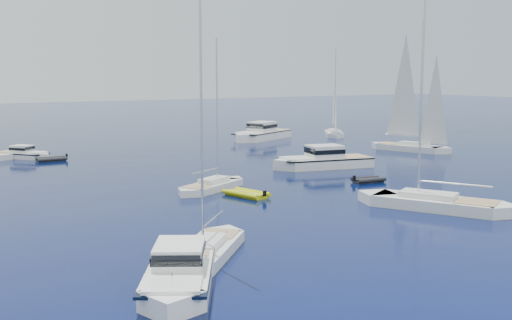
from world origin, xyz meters
The scene contains 13 objects.
ground centered at (0.00, 0.00, 0.00)m, with size 400.00×400.00×0.00m, color #081352.
motor_cruiser_left centered at (-21.94, 1.45, 0.00)m, with size 3.03×9.89×2.60m, color white, non-canonical shape.
motor_cruiser_centre centered at (6.66, 27.65, 0.00)m, with size 3.59×11.74×3.08m, color silver, non-canonical shape.
motor_cruiser_distant centered at (16.33, 55.49, 0.00)m, with size 4.04×13.21×3.47m, color white, non-canonical shape.
motor_cruiser_horizon centered at (-18.94, 52.12, 0.00)m, with size 2.32×7.59×1.99m, color silver, non-canonical shape.
sailboat_fore centered at (-18.53, 5.16, 0.00)m, with size 2.52×9.68×14.23m, color silver, non-canonical shape.
sailboat_mid_r centered at (1.25, 7.05, 0.00)m, with size 3.28×12.61×18.54m, color silver, non-canonical shape.
sailboat_centre centered at (-9.26, 22.53, 0.00)m, with size 2.38×9.16×13.46m, color silver, non-canonical shape.
sailboat_sails_r centered at (25.42, 33.45, 0.00)m, with size 3.06×11.77×17.30m, color silver, non-canonical shape.
sailboat_sails_far centered at (29.63, 54.45, 0.00)m, with size 2.59×9.98×14.67m, color white, non-canonical shape.
tender_yellow centered at (-8.20, 18.47, 0.00)m, with size 2.20×4.08×0.95m, color #BEC40B, non-canonical shape.
tender_grey_near centered at (4.79, 18.28, 0.00)m, with size 1.77×3.14×0.95m, color black, non-canonical shape.
tender_grey_far centered at (-16.69, 48.02, 0.00)m, with size 1.92×3.47×0.95m, color black, non-canonical shape.
Camera 1 is at (-33.65, -24.52, 9.93)m, focal length 43.72 mm.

